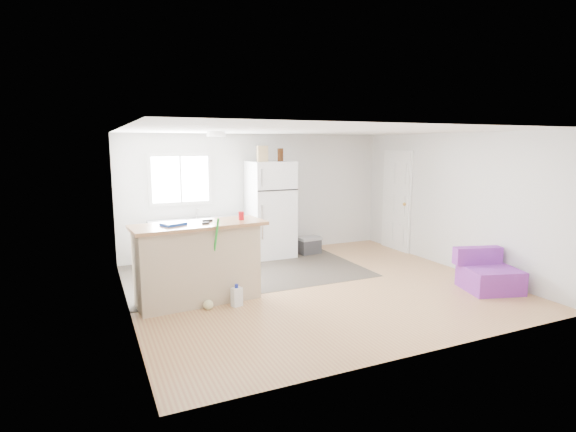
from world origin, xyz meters
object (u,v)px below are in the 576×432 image
object	(u,v)px
peninsula	(198,262)
bottle_right	(281,155)
kitchen_cabinets	(199,240)
mop	(210,291)
refrigerator	(270,209)
cardboard_box	(262,154)
red_cup	(241,216)
blue_tray	(173,224)
cleaner_jug	(237,297)
cooler	(309,245)
purple_seat	(488,275)
bottle_left	(279,155)

from	to	relation	value
peninsula	bottle_right	xyz separation A→B (m)	(2.16, 2.02, 1.43)
kitchen_cabinets	mop	xyz separation A→B (m)	(-0.44, -2.46, -0.18)
refrigerator	cardboard_box	bearing A→B (deg)	-172.60
refrigerator	red_cup	bearing A→B (deg)	-122.42
blue_tray	red_cup	bearing A→B (deg)	2.32
mop	red_cup	distance (m)	1.16
kitchen_cabinets	peninsula	bearing A→B (deg)	-101.89
kitchen_cabinets	blue_tray	distance (m)	2.42
cleaner_jug	bottle_right	bearing A→B (deg)	38.60
refrigerator	bottle_right	xyz separation A→B (m)	(0.24, -0.01, 1.06)
cooler	mop	size ratio (longest dim) A/B	0.39
kitchen_cabinets	peninsula	distance (m)	2.21
mop	bottle_right	distance (m)	3.59
peninsula	cooler	world-z (taller)	peninsula
peninsula	cleaner_jug	distance (m)	0.73
purple_seat	cleaner_jug	distance (m)	3.82
refrigerator	bottle_right	size ratio (longest dim) A/B	7.48
cooler	red_cup	xyz separation A→B (m)	(-2.04, -1.84, 1.01)
red_cup	bottle_right	bearing A→B (deg)	52.96
cooler	red_cup	bearing A→B (deg)	-144.59
mop	bottle_right	bearing A→B (deg)	30.36
cooler	peninsula	bearing A→B (deg)	-151.93
red_cup	bottle_left	distance (m)	2.52
bottle_left	bottle_right	xyz separation A→B (m)	(0.08, 0.08, 0.00)
cooler	cleaner_jug	xyz separation A→B (m)	(-2.27, -2.26, -0.04)
cooler	bottle_right	xyz separation A→B (m)	(-0.54, 0.16, 1.82)
red_cup	bottle_right	xyz separation A→B (m)	(1.50, 1.99, 0.81)
red_cup	cardboard_box	bearing A→B (deg)	60.90
refrigerator	cooler	bearing A→B (deg)	-11.92
blue_tray	cardboard_box	bearing A→B (deg)	44.24
refrigerator	cleaner_jug	size ratio (longest dim) A/B	6.02
blue_tray	refrigerator	bearing A→B (deg)	42.34
mop	blue_tray	distance (m)	1.03
bottle_left	blue_tray	bearing A→B (deg)	-140.80
kitchen_cabinets	cardboard_box	bearing A→B (deg)	-4.78
peninsula	refrigerator	xyz separation A→B (m)	(1.92, 2.02, 0.37)
refrigerator	red_cup	xyz separation A→B (m)	(-1.27, -2.00, 0.25)
cardboard_box	bottle_right	xyz separation A→B (m)	(0.40, 0.02, -0.02)
cooler	kitchen_cabinets	bearing A→B (deg)	166.05
cooler	cardboard_box	world-z (taller)	cardboard_box
red_cup	bottle_left	size ratio (longest dim) A/B	0.48
cleaner_jug	cardboard_box	distance (m)	3.33
refrigerator	bottle_right	world-z (taller)	bottle_right
kitchen_cabinets	purple_seat	distance (m)	5.00
cooler	cleaner_jug	distance (m)	3.20
peninsula	bottle_left	xyz separation A→B (m)	(2.07, 1.93, 1.43)
refrigerator	cleaner_jug	distance (m)	2.96
cooler	bottle_right	size ratio (longest dim) A/B	1.94
cardboard_box	bottle_left	xyz separation A→B (m)	(0.32, -0.07, -0.02)
peninsula	cleaner_jug	world-z (taller)	peninsula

